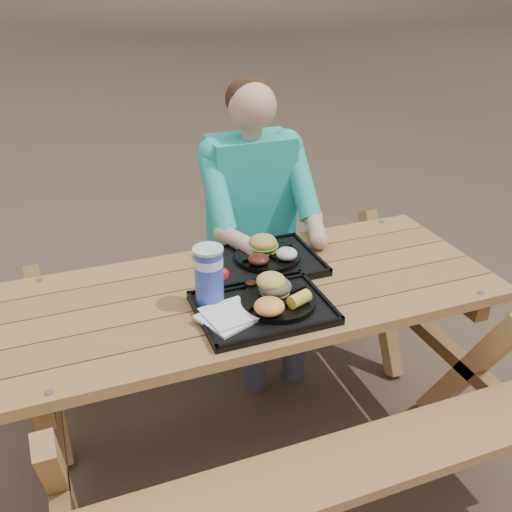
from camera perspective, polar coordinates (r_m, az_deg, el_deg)
name	(u,v)px	position (r m, az deg, el deg)	size (l,w,h in m)	color
ground	(256,436)	(2.59, 0.00, -17.52)	(60.00, 60.00, 0.00)	#999999
picnic_table	(256,367)	(2.33, 0.00, -11.04)	(1.80, 1.49, 0.75)	#999999
tray_near	(263,309)	(1.97, 0.67, -5.29)	(0.45, 0.35, 0.02)	black
tray_far	(261,263)	(2.26, 0.54, -0.74)	(0.45, 0.35, 0.02)	black
plate_near	(278,301)	(1.98, 2.22, -4.57)	(0.26, 0.26, 0.02)	black
plate_far	(268,257)	(2.27, 1.16, -0.05)	(0.26, 0.26, 0.02)	black
napkin_stack	(227,317)	(1.90, -2.89, -6.10)	(0.16, 0.16, 0.02)	silver
soda_cup	(209,277)	(1.95, -4.71, -2.07)	(0.10, 0.10, 0.20)	#1733AF
condiment_bbq	(251,285)	(2.06, -0.51, -2.97)	(0.04, 0.04, 0.03)	black
condiment_mustard	(263,284)	(2.07, 0.75, -2.81)	(0.04, 0.04, 0.03)	gold
sandwich	(275,278)	(1.98, 1.92, -2.25)	(0.11, 0.11, 0.11)	gold
mac_cheese	(269,306)	(1.89, 1.34, -5.06)	(0.10, 0.10, 0.05)	#FFA143
corn_cob	(299,299)	(1.93, 4.36, -4.30)	(0.08, 0.08, 0.05)	yellow
cutlery_far	(217,268)	(2.20, -3.89, -1.17)	(0.02, 0.14, 0.01)	black
burger	(263,239)	(2.26, 0.69, 1.71)	(0.12, 0.12, 0.10)	#B99941
baked_beans	(259,259)	(2.18, 0.26, -0.32)	(0.08, 0.08, 0.04)	#461A0E
potato_salad	(287,254)	(2.22, 3.08, 0.23)	(0.08, 0.08, 0.05)	beige
diner	(252,237)	(2.74, -0.40, 1.87)	(0.48, 0.84, 1.28)	teal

